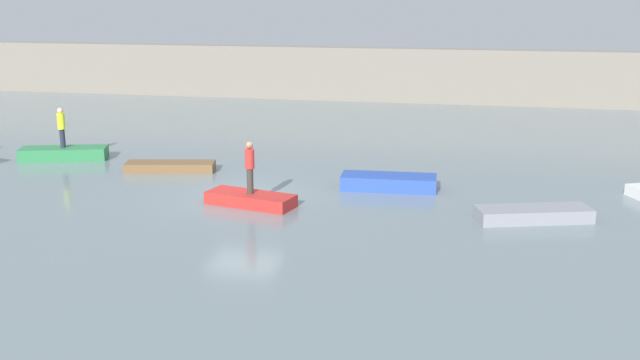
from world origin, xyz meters
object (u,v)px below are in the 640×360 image
rowboat_green (64,153)px  person_hiviz_shirt (61,125)px  rowboat_blue (389,182)px  rowboat_brown (170,167)px  rowboat_red (251,199)px  person_red_shirt (250,165)px  rowboat_grey (533,214)px

rowboat_green → person_hiviz_shirt: bearing=0.0°
rowboat_blue → rowboat_brown: bearing=170.8°
rowboat_brown → rowboat_red: rowboat_red is taller
rowboat_green → person_red_shirt: person_red_shirt is taller
person_hiviz_shirt → rowboat_brown: bearing=-11.2°
rowboat_green → person_red_shirt: bearing=-44.6°
rowboat_green → rowboat_grey: size_ratio=1.00×
rowboat_green → person_red_shirt: size_ratio=2.03×
rowboat_brown → person_red_shirt: size_ratio=2.00×
rowboat_grey → rowboat_green: bearing=148.3°
rowboat_green → rowboat_brown: size_ratio=1.02×
rowboat_blue → rowboat_grey: (4.93, -2.88, -0.05)m
rowboat_brown → person_red_shirt: person_red_shirt is taller
rowboat_brown → person_hiviz_shirt: size_ratio=2.06×
rowboat_red → rowboat_grey: size_ratio=0.85×
rowboat_blue → rowboat_grey: rowboat_blue is taller
rowboat_blue → rowboat_grey: 5.71m
rowboat_green → person_hiviz_shirt: (0.00, 0.00, 1.22)m
rowboat_grey → rowboat_brown: bearing=147.1°
rowboat_grey → person_red_shirt: size_ratio=2.03×
rowboat_grey → person_red_shirt: bearing=163.7°
rowboat_brown → rowboat_grey: (13.86, -3.82, 0.03)m
rowboat_blue → person_red_shirt: (-4.33, -3.06, 1.15)m
rowboat_red → rowboat_blue: rowboat_blue is taller
rowboat_red → rowboat_brown: bearing=152.4°
rowboat_grey → person_hiviz_shirt: 19.83m
rowboat_green → rowboat_blue: 14.39m
person_red_shirt → rowboat_red: bearing=45.0°
rowboat_red → person_hiviz_shirt: (-9.93, 5.06, 1.27)m
rowboat_green → rowboat_red: 11.14m
rowboat_grey → person_hiviz_shirt: person_hiviz_shirt is taller
rowboat_brown → rowboat_red: (4.60, -4.01, 0.02)m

